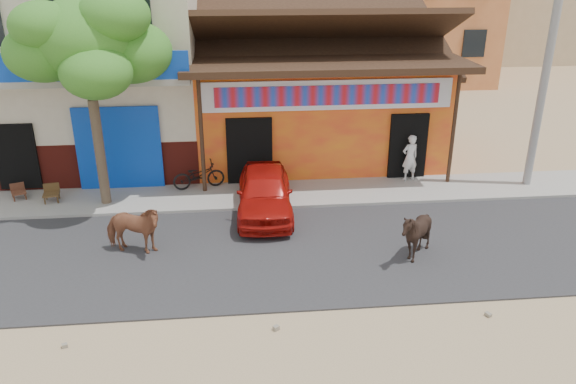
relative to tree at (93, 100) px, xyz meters
name	(u,v)px	position (x,y,z in m)	size (l,w,h in m)	color
ground	(283,313)	(4.60, -5.80, -3.12)	(120.00, 120.00, 0.00)	#9E825B
road	(273,253)	(4.60, -3.30, -3.10)	(60.00, 5.00, 0.04)	#28282B
sidewalk	(265,195)	(4.60, 0.20, -3.06)	(60.00, 2.00, 0.12)	gray
dance_club	(313,105)	(6.60, 4.20, -1.32)	(8.00, 6.00, 3.60)	orange
cafe_building	(92,60)	(-0.90, 4.20, 0.38)	(7.00, 6.00, 7.00)	beige
tree	(93,100)	(0.00, 0.00, 0.00)	(3.00, 3.00, 6.00)	#2D721E
utility_pole	(549,54)	(12.80, 0.20, 1.00)	(0.24, 0.24, 8.00)	gray
cow_tan	(133,229)	(1.26, -2.99, -2.45)	(0.68, 1.49, 1.26)	#975A3C
cow_dark	(416,234)	(7.91, -3.91, -2.44)	(1.03, 1.16, 1.27)	black
red_car	(265,192)	(4.53, -1.00, -2.45)	(1.50, 3.72, 1.27)	#AE120C
scooter	(199,175)	(2.63, 0.84, -2.59)	(0.55, 1.57, 0.83)	black
pedestrian	(410,158)	(9.21, 0.90, -2.26)	(0.54, 0.35, 1.48)	silver
cafe_chair_left	(50,186)	(-1.57, 0.20, -2.53)	(0.44, 0.44, 0.93)	#483018
cafe_chair_right	(17,186)	(-2.59, 0.49, -2.58)	(0.39, 0.39, 0.83)	#4B2719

